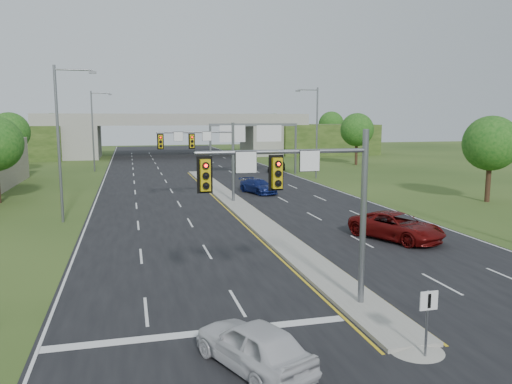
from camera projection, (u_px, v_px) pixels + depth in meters
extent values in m
plane|color=#284016|center=(360.00, 306.00, 19.84)|extent=(240.00, 240.00, 0.00)
cube|color=black|center=(215.00, 187.00, 53.39)|extent=(24.00, 160.00, 0.02)
cube|color=gray|center=(238.00, 206.00, 41.88)|extent=(2.00, 54.00, 0.16)
cone|color=gray|center=(416.00, 348.00, 15.99)|extent=(2.00, 2.00, 0.16)
cube|color=gold|center=(225.00, 207.00, 41.61)|extent=(0.12, 54.00, 0.01)
cube|color=gold|center=(252.00, 206.00, 42.17)|extent=(0.12, 54.00, 0.01)
cube|color=silver|center=(99.00, 191.00, 50.52)|extent=(0.12, 160.00, 0.01)
cube|color=silver|center=(318.00, 184.00, 56.26)|extent=(0.12, 160.00, 0.01)
cube|color=silver|center=(202.00, 333.00, 17.30)|extent=(10.50, 0.50, 0.01)
cylinder|color=slate|center=(363.00, 220.00, 19.33)|extent=(0.24, 0.24, 7.00)
cylinder|color=slate|center=(284.00, 152.00, 18.13)|extent=(6.50, 0.16, 0.16)
cube|color=#BFA10B|center=(277.00, 173.00, 17.93)|extent=(0.35, 0.25, 1.10)
cube|color=#BFA10B|center=(205.00, 175.00, 17.29)|extent=(0.35, 0.25, 1.10)
cube|color=black|center=(276.00, 173.00, 18.06)|extent=(0.55, 0.04, 1.30)
cube|color=black|center=(205.00, 175.00, 17.43)|extent=(0.55, 0.04, 1.30)
sphere|color=#FF0C05|center=(278.00, 164.00, 17.75)|extent=(0.20, 0.20, 0.20)
sphere|color=#FF0C05|center=(206.00, 165.00, 17.12)|extent=(0.20, 0.20, 0.20)
cube|color=white|center=(246.00, 162.00, 17.74)|extent=(0.75, 0.04, 0.75)
cube|color=white|center=(310.00, 161.00, 18.33)|extent=(0.75, 0.04, 0.75)
cylinder|color=slate|center=(233.00, 163.00, 43.29)|extent=(0.24, 0.24, 7.00)
cylinder|color=slate|center=(195.00, 132.00, 42.10)|extent=(6.50, 0.16, 0.16)
cube|color=#BFA10B|center=(192.00, 141.00, 41.89)|extent=(0.35, 0.25, 1.10)
cube|color=#BFA10B|center=(161.00, 142.00, 41.26)|extent=(0.35, 0.25, 1.10)
cube|color=black|center=(192.00, 141.00, 42.03)|extent=(0.55, 0.04, 1.30)
cube|color=black|center=(160.00, 142.00, 41.39)|extent=(0.55, 0.04, 1.30)
sphere|color=#FF0C05|center=(192.00, 137.00, 41.72)|extent=(0.20, 0.20, 0.20)
sphere|color=#FF0C05|center=(161.00, 137.00, 41.08)|extent=(0.20, 0.20, 0.20)
cube|color=white|center=(178.00, 137.00, 41.71)|extent=(0.75, 0.04, 0.75)
cube|color=white|center=(207.00, 136.00, 42.29)|extent=(0.75, 0.04, 0.75)
cylinder|color=slate|center=(427.00, 325.00, 15.37)|extent=(0.08, 0.08, 2.20)
cube|color=white|center=(429.00, 301.00, 15.20)|extent=(0.60, 0.04, 0.60)
cube|color=black|center=(429.00, 301.00, 15.17)|extent=(0.10, 0.02, 0.45)
cylinder|color=slate|center=(210.00, 151.00, 62.78)|extent=(0.28, 0.28, 6.60)
cylinder|color=slate|center=(296.00, 149.00, 65.53)|extent=(0.28, 0.28, 6.60)
cube|color=slate|center=(254.00, 125.00, 63.68)|extent=(11.50, 0.35, 0.35)
cube|color=#0B5116|center=(232.00, 134.00, 62.96)|extent=(3.20, 0.08, 2.00)
cube|color=#0B5116|center=(269.00, 133.00, 64.13)|extent=(3.20, 0.08, 2.00)
cube|color=silver|center=(233.00, 134.00, 62.91)|extent=(3.30, 0.03, 2.10)
cube|color=silver|center=(269.00, 133.00, 64.08)|extent=(3.30, 0.03, 2.10)
cube|color=gray|center=(83.00, 142.00, 91.95)|extent=(6.00, 12.00, 6.00)
cube|color=gray|center=(261.00, 140.00, 100.22)|extent=(6.00, 12.00, 6.00)
cube|color=#284016|center=(6.00, 143.00, 88.79)|extent=(20.00, 14.00, 6.00)
cube|color=#284016|center=(321.00, 139.00, 103.38)|extent=(20.00, 14.00, 6.00)
cube|color=gray|center=(175.00, 122.00, 95.55)|extent=(50.00, 12.00, 1.20)
cube|color=gray|center=(178.00, 116.00, 89.84)|extent=(50.00, 0.40, 0.90)
cube|color=gray|center=(172.00, 116.00, 100.96)|extent=(50.00, 0.40, 0.90)
cylinder|color=slate|center=(59.00, 145.00, 34.92)|extent=(0.20, 0.20, 11.00)
cylinder|color=slate|center=(73.00, 70.00, 34.45)|extent=(2.50, 0.12, 0.12)
cube|color=slate|center=(93.00, 72.00, 34.78)|extent=(0.50, 0.25, 0.18)
cylinder|color=slate|center=(93.00, 132.00, 68.47)|extent=(0.20, 0.20, 11.00)
cylinder|color=slate|center=(101.00, 93.00, 68.00)|extent=(2.50, 0.12, 0.12)
cube|color=slate|center=(110.00, 94.00, 68.33)|extent=(0.50, 0.25, 0.18)
cylinder|color=slate|center=(317.00, 133.00, 60.66)|extent=(0.20, 0.20, 11.00)
cylinder|color=slate|center=(308.00, 90.00, 59.58)|extent=(2.50, 0.12, 0.12)
cube|color=slate|center=(298.00, 91.00, 59.30)|extent=(0.50, 0.25, 0.18)
cylinder|color=#382316|center=(11.00, 158.00, 66.41)|extent=(0.44, 0.44, 4.25)
sphere|color=#134612|center=(10.00, 132.00, 65.91)|extent=(5.20, 5.20, 5.20)
cylinder|color=#382316|center=(488.00, 179.00, 44.07)|extent=(0.44, 0.44, 4.00)
sphere|color=#134612|center=(491.00, 143.00, 43.60)|extent=(4.80, 4.80, 4.80)
cylinder|color=#382316|center=(356.00, 151.00, 78.57)|extent=(0.44, 0.44, 4.25)
sphere|color=#134612|center=(357.00, 130.00, 78.07)|extent=(5.20, 5.20, 5.20)
cylinder|color=#382316|center=(54.00, 143.00, 103.80)|extent=(0.44, 0.44, 4.25)
sphere|color=#134612|center=(53.00, 127.00, 103.29)|extent=(5.60, 5.60, 5.60)
cylinder|color=#382316|center=(275.00, 141.00, 115.47)|extent=(0.44, 0.44, 4.25)
sphere|color=#134612|center=(275.00, 126.00, 114.97)|extent=(5.60, 5.60, 5.60)
cylinder|color=#382316|center=(331.00, 139.00, 118.86)|extent=(0.44, 0.44, 4.50)
sphere|color=#134612|center=(331.00, 124.00, 118.33)|extent=(6.00, 6.00, 6.00)
imported|color=silver|center=(253.00, 344.00, 14.80)|extent=(3.36, 4.69, 1.48)
imported|color=#570908|center=(397.00, 226.00, 30.48)|extent=(4.95, 6.54, 1.65)
imported|color=#0D1852|center=(258.00, 186.00, 49.16)|extent=(3.39, 5.22, 1.41)
imported|color=black|center=(277.00, 165.00, 69.00)|extent=(3.87, 5.35, 1.69)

